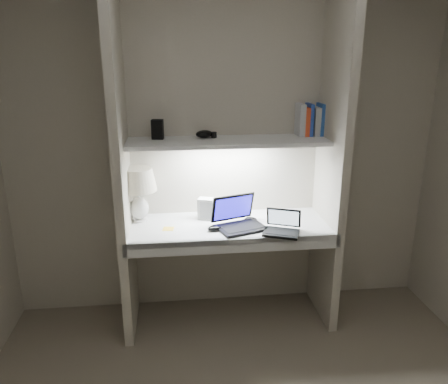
{
  "coord_description": "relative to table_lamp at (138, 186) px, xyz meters",
  "views": [
    {
      "loc": [
        -0.37,
        -1.66,
        1.94
      ],
      "look_at": [
        -0.06,
        1.05,
        1.07
      ],
      "focal_mm": 35.0,
      "sensor_mm": 36.0,
      "label": 1
    }
  ],
  "objects": [
    {
      "name": "back_wall",
      "position": [
        0.64,
        0.14,
        0.21
      ],
      "size": [
        3.2,
        0.01,
        2.5
      ],
      "primitive_type": "cube",
      "color": "beige",
      "rests_on": "floor"
    },
    {
      "name": "alcove_panel_left",
      "position": [
        -0.09,
        -0.14,
        0.21
      ],
      "size": [
        0.06,
        0.55,
        2.5
      ],
      "primitive_type": "cube",
      "color": "beige",
      "rests_on": "floor"
    },
    {
      "name": "alcove_panel_right",
      "position": [
        1.37,
        -0.14,
        0.21
      ],
      "size": [
        0.06,
        0.55,
        2.5
      ],
      "primitive_type": "cube",
      "color": "beige",
      "rests_on": "floor"
    },
    {
      "name": "desk",
      "position": [
        0.64,
        -0.14,
        -0.29
      ],
      "size": [
        1.4,
        0.55,
        0.04
      ],
      "primitive_type": "cube",
      "color": "white",
      "rests_on": "alcove_panel_left"
    },
    {
      "name": "desk_apron",
      "position": [
        0.64,
        -0.4,
        -0.32
      ],
      "size": [
        1.46,
        0.03,
        0.1
      ],
      "primitive_type": "cube",
      "color": "silver",
      "rests_on": "desk"
    },
    {
      "name": "shelf",
      "position": [
        0.64,
        -0.04,
        0.31
      ],
      "size": [
        1.4,
        0.36,
        0.03
      ],
      "primitive_type": "cube",
      "color": "silver",
      "rests_on": "back_wall"
    },
    {
      "name": "strip_light",
      "position": [
        0.64,
        -0.04,
        0.29
      ],
      "size": [
        0.6,
        0.04,
        0.02
      ],
      "primitive_type": "cube",
      "color": "white",
      "rests_on": "shelf"
    },
    {
      "name": "table_lamp",
      "position": [
        0.0,
        0.0,
        0.0
      ],
      "size": [
        0.27,
        0.27,
        0.4
      ],
      "color": "white",
      "rests_on": "desk"
    },
    {
      "name": "laptop_main",
      "position": [
        0.7,
        -0.19,
        -0.22
      ],
      "size": [
        0.39,
        0.37,
        0.22
      ],
      "rotation": [
        0.0,
        0.0,
        0.33
      ],
      "color": "black",
      "rests_on": "desk"
    },
    {
      "name": "laptop_netbook",
      "position": [
        0.98,
        -0.33,
        -0.23
      ],
      "size": [
        0.3,
        0.28,
        0.15
      ],
      "rotation": [
        0.0,
        0.0,
        -0.39
      ],
      "color": "black",
      "rests_on": "desk"
    },
    {
      "name": "speaker",
      "position": [
        0.48,
        -0.01,
        -0.19
      ],
      "size": [
        0.13,
        0.11,
        0.16
      ],
      "primitive_type": "cube",
      "rotation": [
        0.0,
        0.0,
        -0.32
      ],
      "color": "silver",
      "rests_on": "desk"
    },
    {
      "name": "mouse",
      "position": [
        0.52,
        -0.24,
        -0.25
      ],
      "size": [
        0.12,
        0.09,
        0.04
      ],
      "primitive_type": "ellipsoid",
      "rotation": [
        0.0,
        0.0,
        0.35
      ],
      "color": "black",
      "rests_on": "desk"
    },
    {
      "name": "cable_coil",
      "position": [
        0.8,
        -0.08,
        -0.26
      ],
      "size": [
        0.12,
        0.12,
        0.01
      ],
      "primitive_type": "torus",
      "rotation": [
        0.0,
        0.0,
        -0.27
      ],
      "color": "black",
      "rests_on": "desk"
    },
    {
      "name": "sticky_note",
      "position": [
        0.21,
        -0.18,
        -0.27
      ],
      "size": [
        0.08,
        0.08,
        0.0
      ],
      "primitive_type": "cube",
      "rotation": [
        0.0,
        0.0,
        -0.12
      ],
      "color": "yellow",
      "rests_on": "desk"
    },
    {
      "name": "book_row",
      "position": [
        1.27,
        0.07,
        0.44
      ],
      "size": [
        0.22,
        0.15,
        0.23
      ],
      "color": "white",
      "rests_on": "shelf"
    },
    {
      "name": "shelf_box",
      "position": [
        0.15,
        0.03,
        0.4
      ],
      "size": [
        0.09,
        0.07,
        0.14
      ],
      "primitive_type": "cube",
      "rotation": [
        0.0,
        0.0,
        -0.14
      ],
      "color": "black",
      "rests_on": "shelf"
    },
    {
      "name": "shelf_gadget",
      "position": [
        0.48,
        0.04,
        0.36
      ],
      "size": [
        0.15,
        0.13,
        0.05
      ],
      "primitive_type": "ellipsoid",
      "rotation": [
        0.0,
        0.0,
        0.36
      ],
      "color": "black",
      "rests_on": "shelf"
    }
  ]
}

